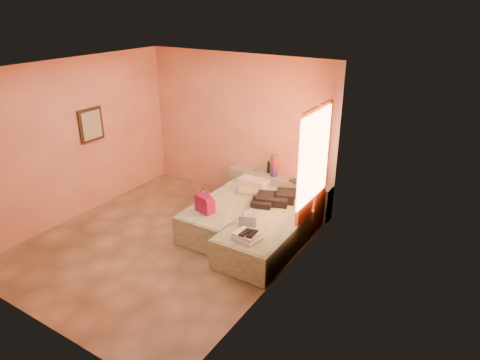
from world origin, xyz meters
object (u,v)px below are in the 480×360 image
(water_bottle, at_px, (269,167))
(towel_stack, at_px, (247,237))
(bed_right, at_px, (269,233))
(green_book, at_px, (295,181))
(headboard_ledge, at_px, (278,192))
(blue_handbag, at_px, (248,220))
(flower_vase, at_px, (317,176))
(bed_left, at_px, (231,213))
(magenta_handbag, at_px, (205,203))

(water_bottle, relative_size, towel_stack, 0.66)
(bed_right, height_order, green_book, green_book)
(headboard_ledge, relative_size, blue_handbag, 7.62)
(towel_stack, bearing_deg, green_book, 95.33)
(bed_right, xyz_separation_m, green_book, (-0.16, 1.23, 0.42))
(blue_handbag, bearing_deg, water_bottle, 85.90)
(green_book, bearing_deg, flower_vase, 39.08)
(water_bottle, relative_size, green_book, 1.23)
(green_book, bearing_deg, bed_left, -108.01)
(water_bottle, height_order, magenta_handbag, water_bottle)
(bed_left, height_order, magenta_handbag, magenta_handbag)
(magenta_handbag, xyz_separation_m, blue_handbag, (0.83, -0.02, -0.06))
(flower_vase, bearing_deg, headboard_ledge, -175.12)
(headboard_ledge, distance_m, towel_stack, 2.10)
(bed_left, height_order, blue_handbag, blue_handbag)
(flower_vase, xyz_separation_m, magenta_handbag, (-1.22, -1.69, -0.15))
(water_bottle, xyz_separation_m, blue_handbag, (0.58, -1.70, -0.18))
(magenta_handbag, relative_size, towel_stack, 0.90)
(headboard_ledge, relative_size, magenta_handbag, 6.53)
(bed_left, bearing_deg, green_book, 52.39)
(headboard_ledge, distance_m, flower_vase, 0.86)
(bed_left, relative_size, blue_handbag, 7.44)
(bed_left, height_order, green_book, green_book)
(bed_right, distance_m, towel_stack, 0.78)
(bed_left, xyz_separation_m, towel_stack, (0.92, -0.97, 0.30))
(water_bottle, bearing_deg, blue_handbag, -71.08)
(bed_right, height_order, magenta_handbag, magenta_handbag)
(magenta_handbag, bearing_deg, bed_right, 31.56)
(bed_left, height_order, towel_stack, towel_stack)
(water_bottle, distance_m, towel_stack, 2.23)
(bed_left, bearing_deg, flower_vase, 44.74)
(bed_left, xyz_separation_m, green_book, (0.74, 0.98, 0.42))
(green_book, bearing_deg, bed_right, -63.54)
(headboard_ledge, relative_size, water_bottle, 8.93)
(flower_vase, bearing_deg, water_bottle, -179.43)
(bed_left, xyz_separation_m, water_bottle, (0.13, 1.10, 0.51))
(headboard_ledge, xyz_separation_m, flower_vase, (0.72, 0.06, 0.47))
(magenta_handbag, bearing_deg, bed_left, 92.18)
(bed_left, xyz_separation_m, bed_right, (0.90, -0.25, 0.00))
(bed_right, bearing_deg, green_book, 96.87)
(headboard_ledge, height_order, flower_vase, flower_vase)
(blue_handbag, xyz_separation_m, towel_stack, (0.21, -0.37, -0.04))
(bed_right, bearing_deg, blue_handbag, -119.29)
(bed_right, distance_m, blue_handbag, 0.52)
(flower_vase, bearing_deg, bed_left, -134.61)
(bed_right, height_order, water_bottle, water_bottle)
(headboard_ledge, bearing_deg, magenta_handbag, -106.86)
(water_bottle, distance_m, magenta_handbag, 1.70)
(water_bottle, height_order, flower_vase, flower_vase)
(blue_handbag, bearing_deg, bed_left, 116.74)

